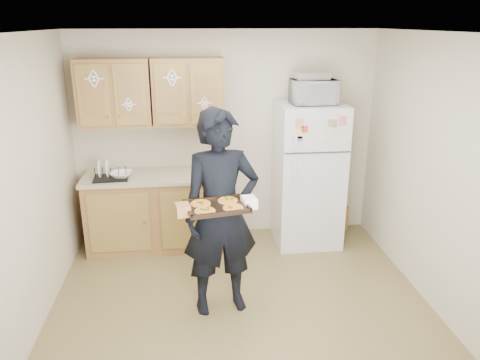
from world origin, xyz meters
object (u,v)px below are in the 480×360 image
at_px(refrigerator, 308,175).
at_px(dish_rack, 111,172).
at_px(microwave, 313,92).
at_px(baking_tray, 217,207).
at_px(person, 221,214).

relative_size(refrigerator, dish_rack, 4.52).
bearing_deg(microwave, baking_tray, -131.94).
relative_size(person, baking_tray, 3.81).
distance_m(refrigerator, dish_rack, 2.28).
distance_m(refrigerator, baking_tray, 2.02).
bearing_deg(dish_rack, person, -47.84).
bearing_deg(baking_tray, microwave, 42.31).
distance_m(refrigerator, microwave, 0.99).
height_order(refrigerator, dish_rack, refrigerator).
bearing_deg(baking_tray, refrigerator, 43.20).
distance_m(microwave, dish_rack, 2.44).
distance_m(baking_tray, microwave, 2.08).
distance_m(baking_tray, dish_rack, 1.92).
bearing_deg(baking_tray, person, 69.05).
relative_size(baking_tray, microwave, 1.02).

